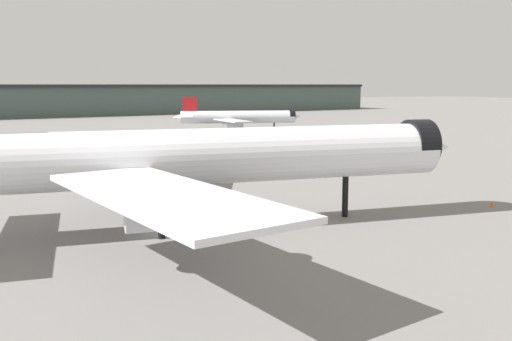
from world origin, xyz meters
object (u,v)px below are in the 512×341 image
Objects in this scene: airliner_near_gate at (179,159)px; traffic_cone_wingtip at (166,170)px; traffic_cone_near_nose at (492,204)px; airliner_far_taxiway at (237,117)px.

traffic_cone_wingtip is at bearing 83.88° from airliner_near_gate.
traffic_cone_near_nose is at bearing -1.14° from airliner_near_gate.
traffic_cone_near_nose is at bearing -80.12° from airliner_far_taxiway.
airliner_near_gate is 1.64× the size of airliner_far_taxiway.
airliner_near_gate is 104.52m from airliner_far_taxiway.
airliner_far_taxiway is 70.90m from traffic_cone_wingtip.
traffic_cone_near_nose is 46.56m from traffic_cone_wingtip.
traffic_cone_near_nose is (33.66, -4.94, -6.23)m from airliner_near_gate.
airliner_near_gate is 34.58m from traffic_cone_near_nose.
airliner_far_taxiway reaches higher than traffic_cone_wingtip.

